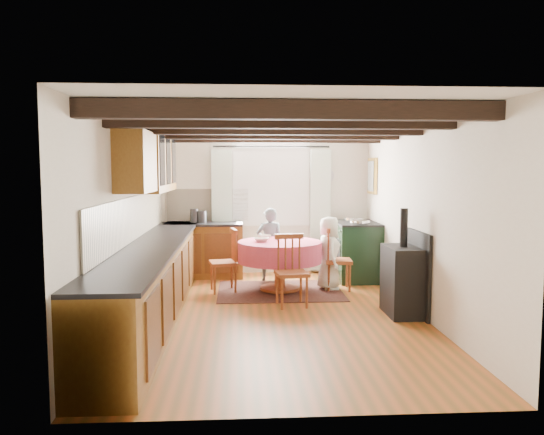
{
  "coord_description": "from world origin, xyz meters",
  "views": [
    {
      "loc": [
        -0.44,
        -6.48,
        1.82
      ],
      "look_at": [
        0.0,
        0.8,
        1.15
      ],
      "focal_mm": 35.06,
      "sensor_mm": 36.0,
      "label": 1
    }
  ],
  "objects": [
    {
      "name": "chair_near",
      "position": [
        0.24,
        0.42,
        0.48
      ],
      "size": [
        0.46,
        0.48,
        0.95
      ],
      "primitive_type": null,
      "rotation": [
        0.0,
        0.0,
        0.14
      ],
      "color": "#92411D",
      "rests_on": "floor"
    },
    {
      "name": "window_pane",
      "position": [
        0.1,
        2.74,
        1.6
      ],
      "size": [
        1.2,
        0.01,
        1.4
      ],
      "primitive_type": "cube",
      "color": "white",
      "rests_on": "wall_back"
    },
    {
      "name": "worktop_back",
      "position": [
        -1.05,
        2.43,
        0.9
      ],
      "size": [
        1.3,
        0.64,
        0.04
      ],
      "primitive_type": "cube",
      "color": "black",
      "rests_on": "base_cabinet_back"
    },
    {
      "name": "cup",
      "position": [
        0.12,
        1.46,
        0.8
      ],
      "size": [
        0.14,
        0.14,
        0.09
      ],
      "primitive_type": "imported",
      "rotation": [
        0.0,
        0.0,
        3.95
      ],
      "color": "silver",
      "rests_on": "dining_table"
    },
    {
      "name": "beam_a",
      "position": [
        0.0,
        -2.0,
        2.31
      ],
      "size": [
        3.6,
        0.16,
        0.16
      ],
      "primitive_type": "cube",
      "color": "black",
      "rests_on": "ceiling"
    },
    {
      "name": "base_cabinet_left",
      "position": [
        -1.5,
        0.0,
        0.44
      ],
      "size": [
        0.6,
        5.3,
        0.88
      ],
      "primitive_type": "cube",
      "color": "brown",
      "rests_on": "floor"
    },
    {
      "name": "bowl_b",
      "position": [
        -0.07,
        1.56,
        0.78
      ],
      "size": [
        0.26,
        0.26,
        0.06
      ],
      "primitive_type": "imported",
      "rotation": [
        0.0,
        0.0,
        5.04
      ],
      "color": "silver",
      "rests_on": "dining_table"
    },
    {
      "name": "canister_tall",
      "position": [
        -1.21,
        2.44,
        1.04
      ],
      "size": [
        0.14,
        0.14,
        0.23
      ],
      "primitive_type": "cylinder",
      "color": "#262628",
      "rests_on": "worktop_back"
    },
    {
      "name": "canister_wide",
      "position": [
        -1.09,
        2.45,
        1.02
      ],
      "size": [
        0.18,
        0.18,
        0.2
      ],
      "primitive_type": "cylinder",
      "color": "#262628",
      "rests_on": "worktop_back"
    },
    {
      "name": "base_cabinet_back",
      "position": [
        -1.05,
        2.45,
        0.44
      ],
      "size": [
        1.3,
        0.6,
        0.88
      ],
      "primitive_type": "cube",
      "color": "brown",
      "rests_on": "floor"
    },
    {
      "name": "wall_cabinet_solid",
      "position": [
        -1.63,
        -0.3,
        1.9
      ],
      "size": [
        0.34,
        0.9,
        0.7
      ],
      "primitive_type": "cube",
      "color": "brown",
      "rests_on": "wall_left"
    },
    {
      "name": "child_right",
      "position": [
        0.9,
        1.38,
        0.55
      ],
      "size": [
        0.36,
        0.55,
        1.11
      ],
      "primitive_type": "imported",
      "rotation": [
        0.0,
        0.0,
        1.59
      ],
      "color": "white",
      "rests_on": "floor"
    },
    {
      "name": "wall_right",
      "position": [
        1.8,
        0.0,
        1.2
      ],
      "size": [
        0.0,
        5.5,
        2.4
      ],
      "primitive_type": "cube",
      "color": "silver",
      "rests_on": "ground"
    },
    {
      "name": "splash_left",
      "position": [
        -1.78,
        0.3,
        1.2
      ],
      "size": [
        0.02,
        4.5,
        0.55
      ],
      "primitive_type": "cube",
      "color": "beige",
      "rests_on": "wall_left"
    },
    {
      "name": "beam_e",
      "position": [
        0.0,
        2.0,
        2.31
      ],
      "size": [
        3.6,
        0.16,
        0.16
      ],
      "primitive_type": "cube",
      "color": "black",
      "rests_on": "ceiling"
    },
    {
      "name": "cast_iron_stove",
      "position": [
        1.58,
        -0.08,
        0.67
      ],
      "size": [
        0.4,
        0.67,
        1.34
      ],
      "primitive_type": null,
      "color": "black",
      "rests_on": "floor"
    },
    {
      "name": "beam_d",
      "position": [
        0.0,
        1.0,
        2.31
      ],
      "size": [
        3.6,
        0.16,
        0.16
      ],
      "primitive_type": "cube",
      "color": "black",
      "rests_on": "ceiling"
    },
    {
      "name": "child_far",
      "position": [
        0.04,
        2.03,
        0.6
      ],
      "size": [
        0.45,
        0.3,
        1.19
      ],
      "primitive_type": "imported",
      "rotation": [
        0.0,
        0.0,
        3.18
      ],
      "color": "slate",
      "rests_on": "floor"
    },
    {
      "name": "worktop_left",
      "position": [
        -1.48,
        0.0,
        0.9
      ],
      "size": [
        0.64,
        5.3,
        0.04
      ],
      "primitive_type": "cube",
      "color": "black",
      "rests_on": "base_cabinet_left"
    },
    {
      "name": "wall_left",
      "position": [
        -1.8,
        0.0,
        1.2
      ],
      "size": [
        0.0,
        5.5,
        2.4
      ],
      "primitive_type": "cube",
      "color": "silver",
      "rests_on": "ground"
    },
    {
      "name": "wall_back",
      "position": [
        0.0,
        2.75,
        1.2
      ],
      "size": [
        3.6,
        0.0,
        2.4
      ],
      "primitive_type": "cube",
      "color": "silver",
      "rests_on": "ground"
    },
    {
      "name": "wall_picture",
      "position": [
        1.77,
        2.3,
        1.7
      ],
      "size": [
        0.04,
        0.5,
        0.6
      ],
      "primitive_type": "cube",
      "color": "gold",
      "rests_on": "wall_right"
    },
    {
      "name": "wall_plate",
      "position": [
        1.05,
        2.72,
        1.7
      ],
      "size": [
        0.3,
        0.02,
        0.3
      ],
      "primitive_type": "cylinder",
      "rotation": [
        1.57,
        0.0,
        0.0
      ],
      "color": "silver",
      "rests_on": "wall_back"
    },
    {
      "name": "splash_back",
      "position": [
        -1.0,
        2.73,
        1.2
      ],
      "size": [
        1.4,
        0.02,
        0.55
      ],
      "primitive_type": "cube",
      "color": "beige",
      "rests_on": "wall_back"
    },
    {
      "name": "aga_range",
      "position": [
        1.47,
        2.1,
        0.48
      ],
      "size": [
        0.68,
        1.05,
        0.97
      ],
      "primitive_type": null,
      "color": "black",
      "rests_on": "floor"
    },
    {
      "name": "chair_left",
      "position": [
        -0.69,
        1.31,
        0.47
      ],
      "size": [
        0.49,
        0.47,
        0.94
      ],
      "primitive_type": null,
      "rotation": [
        0.0,
        0.0,
        -1.38
      ],
      "color": "#92411D",
      "rests_on": "floor"
    },
    {
      "name": "beam_b",
      "position": [
        0.0,
        -1.0,
        2.31
      ],
      "size": [
        3.6,
        0.16,
        0.16
      ],
      "primitive_type": "cube",
      "color": "black",
      "rests_on": "ceiling"
    },
    {
      "name": "wall_cabinet_glass",
      "position": [
        -1.63,
        1.2,
        1.95
      ],
      "size": [
        0.34,
        1.8,
        0.9
      ],
      "primitive_type": "cube",
      "color": "brown",
      "rests_on": "wall_left"
    },
    {
      "name": "bowl_a",
      "position": [
        -0.13,
        1.29,
        0.78
      ],
      "size": [
        0.25,
        0.25,
        0.06
      ],
      "primitive_type": "imported",
      "rotation": [
        0.0,
        0.0,
        0.08
      ],
      "color": "silver",
      "rests_on": "dining_table"
    },
    {
      "name": "chair_right",
      "position": [
        1.03,
        1.34,
        0.47
      ],
      "size": [
        0.46,
        0.44,
        0.95
      ],
      "primitive_type": null,
      "rotation": [
        0.0,
        0.0,
        1.49
      ],
      "color": "#92411D",
      "rests_on": "floor"
    },
    {
      "name": "curtain_rod",
      "position": [
        0.1,
        2.65,
        2.2
      ],
      "size": [
        2.0,
        0.03,
        0.03
      ],
      "primitive_type": "cylinder",
      "rotation": [
        0.0,
        1.57,
        0.0
      ],
      "color": "black",
      "rests_on": "wall_back"
    },
    {
      "name": "rug",
      "position": [
        0.14,
        1.28,
        0.01
      ],
      "size": [
        1.83,
        1.42,
        0.01
      ],
      "primitive_type": "cube",
      "color": "black",
      "rests_on": "floor"
    },
    {
      "name": "wall_front",
      "position": [
        0.0,
        -2.75,
        1.2
      ],
      "size": [
        3.6,
        0.0,
        2.4
      ],
      "primitive_type": "cube",
      "color": "silver",
      "rests_on": "ground"
    },
    {
      "name": "curtain_right",
      "position": [
        0.95,
        2.65,
        1.1
      ],
      "size": [
        0.35,
        0.1,
        2.1
      ],
      "primitive_type": "cube",
      "color": "silver",
      "rests_on": "wall_back"
    },
    {
      "name": "ceiling",
      "position": [
        0.0,
        0.0,
        2.4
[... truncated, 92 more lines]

